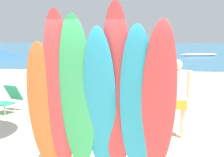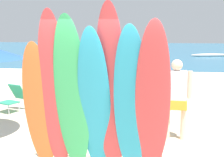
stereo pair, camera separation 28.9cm
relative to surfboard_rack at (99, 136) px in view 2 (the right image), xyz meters
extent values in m
plane|color=beige|center=(0.00, 14.00, -0.50)|extent=(60.00, 60.00, 0.00)
cube|color=teal|center=(0.00, 32.82, -0.49)|extent=(60.00, 40.00, 0.02)
cylinder|color=brown|center=(-1.07, 0.00, -0.19)|extent=(0.07, 0.07, 0.63)
cylinder|color=brown|center=(1.07, 0.00, -0.19)|extent=(0.07, 0.07, 0.63)
cylinder|color=brown|center=(0.00, 0.00, 0.13)|extent=(2.26, 0.06, 0.06)
ellipsoid|color=orange|center=(-0.89, -0.47, 0.59)|extent=(0.55, 0.61, 2.19)
ellipsoid|color=#D13D42|center=(-0.61, -0.52, 0.84)|extent=(0.53, 0.72, 2.67)
ellipsoid|color=#38B266|center=(-0.32, -0.54, 0.80)|extent=(0.54, 0.67, 2.59)
ellipsoid|color=#289EC6|center=(0.03, -0.52, 0.71)|extent=(0.52, 0.76, 2.42)
ellipsoid|color=#D13D42|center=(0.30, -0.52, 0.89)|extent=(0.49, 0.67, 2.77)
ellipsoid|color=#289EC6|center=(0.61, -0.58, 0.72)|extent=(0.53, 0.77, 2.45)
ellipsoid|color=#D13D42|center=(0.93, -0.61, 0.76)|extent=(0.56, 0.89, 2.52)
cylinder|color=brown|center=(1.06, 5.65, -0.10)|extent=(0.12, 0.12, 0.80)
cylinder|color=brown|center=(1.26, 5.91, -0.10)|extent=(0.12, 0.12, 0.80)
cube|color=#B23399|center=(1.16, 5.78, 0.23)|extent=(0.43, 0.26, 0.19)
cube|color=#DB333D|center=(1.16, 5.78, 0.61)|extent=(0.42, 0.46, 0.63)
sphere|color=brown|center=(1.16, 5.78, 1.04)|extent=(0.23, 0.23, 0.23)
cylinder|color=brown|center=(1.00, 5.57, 0.65)|extent=(0.10, 0.10, 0.56)
cylinder|color=brown|center=(1.32, 5.99, 0.65)|extent=(0.10, 0.10, 0.56)
cylinder|color=beige|center=(1.22, 1.47, -0.08)|extent=(0.13, 0.13, 0.84)
cylinder|color=beige|center=(1.57, 1.45, -0.08)|extent=(0.13, 0.13, 0.84)
cube|color=orange|center=(1.40, 1.46, 0.27)|extent=(0.45, 0.28, 0.20)
cube|color=silver|center=(1.40, 1.46, 0.67)|extent=(0.44, 0.25, 0.66)
sphere|color=beige|center=(1.40, 1.46, 1.12)|extent=(0.24, 0.24, 0.24)
cylinder|color=beige|center=(1.12, 1.48, 0.71)|extent=(0.10, 0.10, 0.59)
cylinder|color=beige|center=(1.67, 1.45, 0.71)|extent=(0.10, 0.10, 0.59)
cylinder|color=#B7B7BC|center=(-3.09, 2.74, -0.36)|extent=(0.02, 0.02, 0.28)
cylinder|color=#B7B7BC|center=(-3.35, 3.24, -0.36)|extent=(0.02, 0.02, 0.28)
cylinder|color=#B7B7BC|center=(-2.95, 3.09, -0.36)|extent=(0.02, 0.02, 0.28)
cube|color=#2D9370|center=(-3.22, 2.99, -0.21)|extent=(0.63, 0.60, 0.03)
cube|color=#2D9370|center=(-3.09, 3.34, 0.04)|extent=(0.58, 0.47, 0.48)
ellipsoid|color=silver|center=(5.63, 23.92, -0.37)|extent=(3.58, 1.45, 0.28)
camera|label=1|loc=(0.72, -5.21, 1.84)|focal=49.90mm
camera|label=2|loc=(1.00, -5.17, 1.84)|focal=49.90mm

